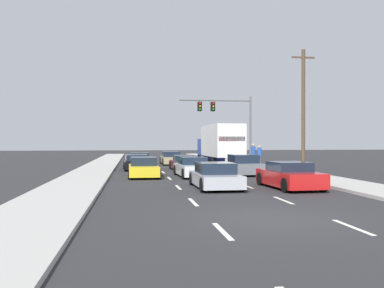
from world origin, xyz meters
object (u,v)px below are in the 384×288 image
at_px(car_white, 193,168).
at_px(pedestrian_mid_block, 253,155).
at_px(car_green, 140,160).
at_px(car_silver, 215,176).
at_px(car_yellow, 143,168).
at_px(box_truck, 219,143).
at_px(car_gray, 242,166).
at_px(traffic_signal_mast, 222,113).
at_px(car_maroon, 184,163).
at_px(car_red, 289,176).
at_px(utility_pole_mid, 303,108).
at_px(car_tan, 171,158).
at_px(car_black, 137,163).
at_px(pedestrian_near_corner, 259,156).

bearing_deg(car_white, pedestrian_mid_block, 53.53).
relative_size(car_green, car_silver, 0.97).
height_order(car_yellow, box_truck, box_truck).
bearing_deg(car_gray, traffic_signal_mast, 82.81).
relative_size(car_maroon, car_gray, 1.10).
bearing_deg(car_red, box_truck, 89.38).
xyz_separation_m(utility_pole_mid, pedestrian_mid_block, (-2.76, 4.04, -3.66)).
xyz_separation_m(car_yellow, car_silver, (3.19, -6.68, -0.01)).
relative_size(car_tan, pedestrian_mid_block, 2.41).
bearing_deg(car_maroon, car_white, -91.90).
bearing_deg(car_green, utility_pole_mid, -34.18).
bearing_deg(car_red, car_black, 116.66).
bearing_deg(car_maroon, pedestrian_mid_block, 23.32).
distance_m(car_maroon, traffic_signal_mast, 13.21).
height_order(car_maroon, traffic_signal_mast, traffic_signal_mast).
relative_size(box_truck, car_red, 2.04).
bearing_deg(car_white, car_maroon, 88.10).
xyz_separation_m(car_black, car_red, (6.98, -13.90, 0.02)).
relative_size(car_green, utility_pole_mid, 0.45).
height_order(car_maroon, box_truck, box_truck).
distance_m(car_green, car_black, 6.17).
relative_size(car_green, car_tan, 0.91).
xyz_separation_m(car_black, box_truck, (7.16, 3.03, 1.51)).
bearing_deg(car_gray, car_red, -89.26).
xyz_separation_m(car_white, utility_pole_mid, (9.20, 4.67, 4.19)).
bearing_deg(car_yellow, car_tan, 78.05).
bearing_deg(car_gray, box_truck, 88.12).
height_order(car_yellow, car_white, car_yellow).
bearing_deg(car_silver, traffic_signal_mast, 77.24).
height_order(car_white, car_red, car_red).
bearing_deg(traffic_signal_mast, car_white, -107.78).
distance_m(car_green, car_gray, 13.61).
bearing_deg(pedestrian_mid_block, pedestrian_near_corner, -62.83).
bearing_deg(car_white, utility_pole_mid, 26.92).
xyz_separation_m(car_maroon, car_white, (-0.20, -6.03, 0.03)).
relative_size(car_yellow, car_tan, 0.94).
bearing_deg(box_truck, pedestrian_mid_block, -23.33).
bearing_deg(car_gray, pedestrian_mid_block, 68.80).
height_order(car_red, pedestrian_near_corner, pedestrian_near_corner).
xyz_separation_m(box_truck, car_gray, (-0.29, -8.81, -1.46)).
relative_size(car_black, car_red, 0.95).
bearing_deg(car_white, pedestrian_near_corner, 49.94).
height_order(car_tan, box_truck, box_truck).
bearing_deg(car_maroon, box_truck, 47.16).
relative_size(car_black, car_tan, 0.91).
bearing_deg(car_green, car_yellow, -89.94).
distance_m(car_silver, utility_pole_mid, 15.01).
relative_size(car_tan, car_white, 1.02).
xyz_separation_m(car_tan, pedestrian_mid_block, (6.52, -5.50, 0.50)).
distance_m(box_truck, pedestrian_mid_block, 3.08).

